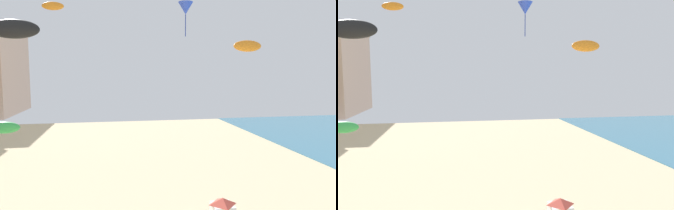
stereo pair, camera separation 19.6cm
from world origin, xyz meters
The scene contains 5 objects.
kite_orange_parafoil centered at (-2.96, 33.44, 15.27)m, with size 1.99×0.55×0.78m.
kite_orange_parafoil_2 centered at (9.93, 19.02, 10.60)m, with size 1.67×0.46×0.65m.
kite_blue_delta centered at (9.81, 33.59, 15.55)m, with size 1.51×1.51×3.43m.
kite_green_parafoil centered at (-3.78, 20.93, 5.99)m, with size 1.73×0.48×0.67m.
kite_black_parafoil_2 centered at (-1.88, 16.95, 10.99)m, with size 2.16×0.60×0.84m.
Camera 1 is at (2.23, 2.16, 9.12)m, focal length 33.29 mm.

